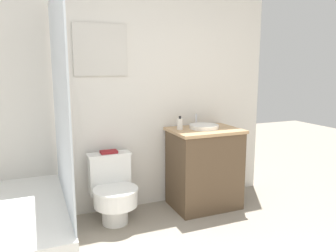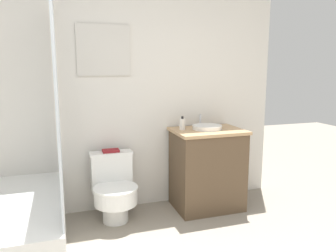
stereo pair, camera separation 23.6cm
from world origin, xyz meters
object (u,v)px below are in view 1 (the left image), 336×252
at_px(toilet, 113,190).
at_px(soap_bottle, 180,124).
at_px(book_on_tank, 109,152).
at_px(sink, 204,127).

distance_m(toilet, soap_bottle, 0.92).
relative_size(soap_bottle, book_on_tank, 0.86).
xyz_separation_m(sink, book_on_tank, (-0.96, 0.13, -0.20)).
distance_m(toilet, book_on_tank, 0.36).
xyz_separation_m(soap_bottle, book_on_tank, (-0.71, 0.09, -0.24)).
bearing_deg(toilet, book_on_tank, 90.00).
bearing_deg(soap_bottle, sink, -10.17).
height_order(toilet, sink, sink).
bearing_deg(toilet, soap_bottle, 3.90).
distance_m(toilet, sink, 1.10).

